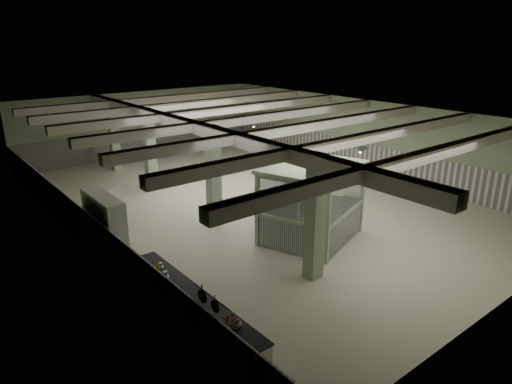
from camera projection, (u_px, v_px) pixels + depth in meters
floor at (252, 201)px, 18.90m from camera, size 20.00×20.00×0.00m
ceiling at (252, 114)px, 17.73m from camera, size 14.00×20.00×0.02m
wall_back at (143, 124)px, 25.72m from camera, size 14.00×0.02×3.60m
wall_front at (508, 243)px, 10.92m from camera, size 14.00×0.02×3.60m
wall_left at (75, 195)px, 14.19m from camera, size 0.02×20.00×3.60m
wall_right at (364, 137)px, 22.44m from camera, size 0.02×20.00×3.60m
wainscot_left at (80, 226)px, 14.55m from camera, size 0.05×19.90×1.50m
wainscot_right at (362, 157)px, 22.77m from camera, size 0.05×19.90×1.50m
wainscot_back at (144, 142)px, 26.04m from camera, size 13.90×0.05×1.50m
girder at (197, 128)px, 16.33m from camera, size 0.45×19.90×0.40m
beam_a at (423, 157)px, 12.24m from camera, size 13.90×0.35×0.32m
beam_b at (351, 141)px, 14.09m from camera, size 13.90×0.35×0.32m
beam_c at (296, 129)px, 15.94m from camera, size 13.90×0.35×0.32m
beam_d at (252, 119)px, 17.79m from camera, size 13.90×0.35×0.32m
beam_e at (216, 111)px, 19.64m from camera, size 13.90×0.35×0.32m
beam_f at (186, 105)px, 21.49m from camera, size 13.90×0.35×0.32m
beam_g at (162, 99)px, 23.34m from camera, size 13.90×0.35×0.32m
column_a at (315, 218)px, 12.41m from camera, size 0.42×0.42×3.60m
column_b at (213, 176)px, 16.11m from camera, size 0.42×0.42×3.60m
column_c at (150, 150)px, 19.80m from camera, size 0.42×0.42×3.60m
column_d at (114, 135)px, 22.76m from camera, size 0.42×0.42×3.60m
hook_rail at (211, 296)px, 8.59m from camera, size 0.02×1.20×0.02m
pendant_front at (361, 150)px, 14.51m from camera, size 0.44×0.44×0.22m
pendant_mid at (254, 125)px, 18.58m from camera, size 0.44×0.44×0.22m
pendant_back at (190, 110)px, 22.28m from camera, size 0.44×0.44×0.22m
prep_counter at (188, 313)px, 10.48m from camera, size 0.88×5.06×0.91m
pitcher_near at (161, 267)px, 11.38m from camera, size 0.18×0.20×0.24m
pitcher_far at (166, 277)px, 10.88m from camera, size 0.25×0.27×0.29m
veg_colander at (233, 322)px, 9.26m from camera, size 0.40×0.40×0.18m
orange_bowl at (158, 269)px, 11.43m from camera, size 0.33×0.33×0.10m
skillet_near at (215, 306)px, 8.65m from camera, size 0.03×0.26×0.26m
skillet_far at (202, 296)px, 8.98m from camera, size 0.04×0.29×0.29m
walkin_cooler at (106, 230)px, 13.64m from camera, size 1.05×2.18×1.99m
guard_booth at (312, 189)px, 14.94m from camera, size 3.88×3.59×2.55m
filing_cabinet at (353, 212)px, 15.96m from camera, size 0.53×0.67×1.29m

